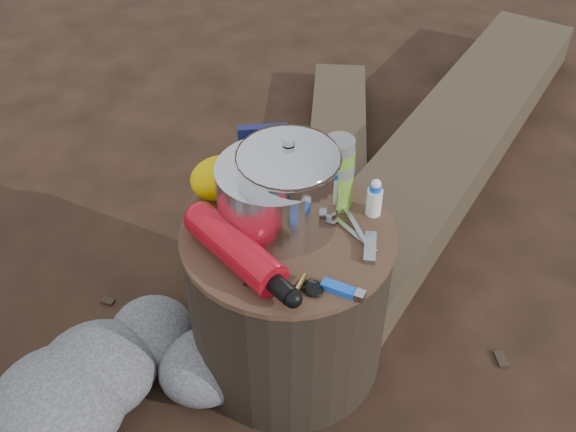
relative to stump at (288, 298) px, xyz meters
name	(u,v)px	position (x,y,z in m)	size (l,w,h in m)	color
ground	(288,353)	(0.00, 0.00, -0.22)	(60.00, 60.00, 0.00)	black
stump	(288,298)	(0.00, 0.00, 0.00)	(0.47, 0.47, 0.43)	black
log_main	(455,139)	(0.88, 0.54, -0.14)	(0.31, 1.85, 0.16)	#423526
log_small	(337,152)	(0.50, 0.68, -0.17)	(0.20, 1.07, 0.09)	#423526
foil_windscreen	(274,196)	(-0.01, 0.04, 0.29)	(0.25, 0.25, 0.15)	silver
camping_pot	(288,185)	(0.01, 0.03, 0.32)	(0.21, 0.21, 0.21)	silver
fuel_bottle	(236,249)	(-0.14, -0.04, 0.26)	(0.08, 0.32, 0.08)	red
thermos	(338,173)	(0.14, 0.04, 0.30)	(0.07, 0.07, 0.17)	#6BA230
travel_mug	(304,163)	(0.10, 0.13, 0.28)	(0.09, 0.09, 0.13)	black
stuff_sack	(220,178)	(-0.09, 0.18, 0.26)	(0.14, 0.11, 0.10)	#F7C100
food_pouch	(264,155)	(0.02, 0.19, 0.29)	(0.12, 0.03, 0.15)	#11174A
lighter	(339,288)	(0.02, -0.20, 0.23)	(0.02, 0.09, 0.02)	blue
multitool	(370,248)	(0.13, -0.12, 0.22)	(0.02, 0.09, 0.01)	#AAABB0
pot_grabber	(354,233)	(0.13, -0.07, 0.22)	(0.04, 0.14, 0.01)	#AAABB0
spork	(277,285)	(-0.09, -0.14, 0.22)	(0.03, 0.16, 0.01)	black
squeeze_bottle	(374,199)	(0.20, -0.02, 0.26)	(0.04, 0.04, 0.08)	white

